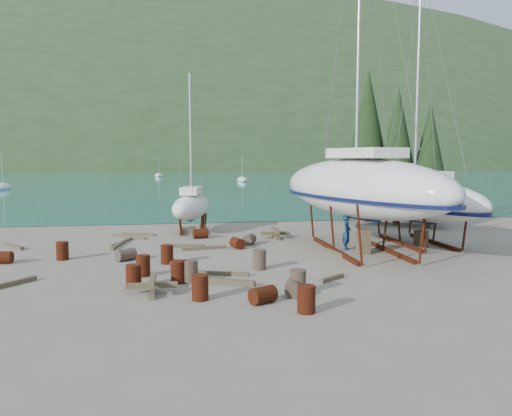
{
  "coord_description": "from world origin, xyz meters",
  "views": [
    {
      "loc": [
        -3.34,
        -22.34,
        4.9
      ],
      "look_at": [
        0.68,
        3.0,
        2.32
      ],
      "focal_mm": 35.0,
      "sensor_mm": 36.0,
      "label": 1
    }
  ],
  "objects": [
    {
      "name": "timber_16",
      "position": [
        -1.9,
        -3.25,
        0.11
      ],
      "size": [
        2.96,
        1.61,
        0.23
      ],
      "primitive_type": "cube",
      "rotation": [
        0.0,
        0.0,
        1.11
      ],
      "color": "brown",
      "rests_on": "ground"
    },
    {
      "name": "ground",
      "position": [
        0.0,
        0.0,
        0.0
      ],
      "size": [
        600.0,
        600.0,
        0.0
      ],
      "primitive_type": "plane",
      "color": "#676252",
      "rests_on": "ground"
    },
    {
      "name": "drum_3",
      "position": [
        -2.61,
        -5.4,
        0.44
      ],
      "size": [
        0.58,
        0.58,
        0.88
      ],
      "primitive_type": "cylinder",
      "color": "#4E190D",
      "rests_on": "ground"
    },
    {
      "name": "timber_pile_aft",
      "position": [
        2.57,
        7.3,
        0.3
      ],
      "size": [
        1.8,
        1.8,
        0.6
      ],
      "color": "brown",
      "rests_on": "ground"
    },
    {
      "name": "far_house_center",
      "position": [
        -20.0,
        190.0,
        2.92
      ],
      "size": [
        6.6,
        5.6,
        5.6
      ],
      "color": "beige",
      "rests_on": "ground"
    },
    {
      "name": "far_house_right",
      "position": [
        30.0,
        190.0,
        2.92
      ],
      "size": [
        6.6,
        5.6,
        5.6
      ],
      "color": "beige",
      "rests_on": "ground"
    },
    {
      "name": "drum_11",
      "position": [
        0.66,
        5.31,
        0.29
      ],
      "size": [
        0.92,
        1.05,
        0.58
      ],
      "primitive_type": "cylinder",
      "rotation": [
        1.57,
        0.0,
        2.66
      ],
      "color": "#2D2823",
      "rests_on": "ground"
    },
    {
      "name": "drum_16",
      "position": [
        -2.87,
        -2.87,
        0.44
      ],
      "size": [
        0.58,
        0.58,
        0.88
      ],
      "primitive_type": "cylinder",
      "color": "#2D2823",
      "rests_on": "ground"
    },
    {
      "name": "drum_12",
      "position": [
        -0.53,
        -6.12,
        0.29
      ],
      "size": [
        1.05,
        0.95,
        0.58
      ],
      "primitive_type": "cylinder",
      "rotation": [
        1.57,
        0.0,
        2.11
      ],
      "color": "#4E190D",
      "rests_on": "ground"
    },
    {
      "name": "timber_2",
      "position": [
        -12.24,
        6.27,
        0.09
      ],
      "size": [
        1.56,
        1.78,
        0.19
      ],
      "primitive_type": "cube",
      "rotation": [
        0.0,
        0.0,
        0.71
      ],
      "color": "brown",
      "rests_on": "ground"
    },
    {
      "name": "timber_15",
      "position": [
        -6.53,
        6.86,
        0.07
      ],
      "size": [
        1.0,
        2.67,
        0.15
      ],
      "primitive_type": "cube",
      "rotation": [
        0.0,
        0.0,
        2.83
      ],
      "color": "brown",
      "rests_on": "ground"
    },
    {
      "name": "timber_7",
      "position": [
        2.76,
        -3.43,
        0.09
      ],
      "size": [
        1.27,
        1.01,
        0.17
      ],
      "primitive_type": "cube",
      "rotation": [
        0.0,
        0.0,
        2.21
      ],
      "color": "brown",
      "rests_on": "ground"
    },
    {
      "name": "drum_17",
      "position": [
        0.92,
        -5.17,
        0.44
      ],
      "size": [
        0.58,
        0.58,
        0.88
      ],
      "primitive_type": "cylinder",
      "color": "#2D2823",
      "rests_on": "ground"
    },
    {
      "name": "timber_10",
      "position": [
        -1.97,
        4.17,
        0.08
      ],
      "size": [
        2.41,
        0.63,
        0.16
      ],
      "primitive_type": "cube",
      "rotation": [
        0.0,
        0.0,
        1.77
      ],
      "color": "brown",
      "rests_on": "ground"
    },
    {
      "name": "drum_4",
      "position": [
        -1.96,
        7.99,
        0.29
      ],
      "size": [
        0.95,
        0.69,
        0.58
      ],
      "primitive_type": "cylinder",
      "rotation": [
        1.57,
        0.0,
        1.7
      ],
      "color": "#4E190D",
      "rests_on": "ground"
    },
    {
      "name": "drum_13",
      "position": [
        -3.35,
        -2.85,
        0.44
      ],
      "size": [
        0.58,
        0.58,
        0.88
      ],
      "primitive_type": "cylinder",
      "color": "#4E190D",
      "rests_on": "ground"
    },
    {
      "name": "worker",
      "position": [
        5.6,
        2.95,
        0.94
      ],
      "size": [
        0.75,
        0.82,
        1.87
      ],
      "primitive_type": "imported",
      "rotation": [
        0.0,
        0.0,
        1.0
      ],
      "color": "navy",
      "rests_on": "ground"
    },
    {
      "name": "timber_5",
      "position": [
        -1.82,
        -1.78,
        0.08
      ],
      "size": [
        2.77,
        1.11,
        0.16
      ],
      "primitive_type": "cube",
      "rotation": [
        0.0,
        0.0,
        1.23
      ],
      "color": "brown",
      "rests_on": "ground"
    },
    {
      "name": "timber_1",
      "position": [
        4.52,
        1.73,
        0.1
      ],
      "size": [
        0.57,
        1.8,
        0.19
      ],
      "primitive_type": "cube",
      "rotation": [
        0.0,
        0.0,
        0.22
      ],
      "color": "brown",
      "rests_on": "ground"
    },
    {
      "name": "timber_8",
      "position": [
        -2.84,
        4.87,
        0.09
      ],
      "size": [
        2.05,
        0.49,
        0.19
      ],
      "primitive_type": "cube",
      "rotation": [
        0.0,
        0.0,
        1.42
      ],
      "color": "brown",
      "rests_on": "ground"
    },
    {
      "name": "far_house_left",
      "position": [
        -60.0,
        190.0,
        2.92
      ],
      "size": [
        6.6,
        5.6,
        5.6
      ],
      "color": "beige",
      "rests_on": "ground"
    },
    {
      "name": "moored_boat_mid",
      "position": [
        10.0,
        80.0,
        0.39
      ],
      "size": [
        2.0,
        5.0,
        6.05
      ],
      "color": "silver",
      "rests_on": "ground"
    },
    {
      "name": "timber_3",
      "position": [
        -3.13,
        -0.8,
        0.07
      ],
      "size": [
        1.21,
        2.94,
        0.15
      ],
      "primitive_type": "cube",
      "rotation": [
        0.0,
        0.0,
        0.36
      ],
      "color": "brown",
      "rests_on": "ground"
    },
    {
      "name": "timber_14",
      "position": [
        -9.89,
        -2.57,
        0.09
      ],
      "size": [
        1.86,
        2.28,
        0.18
      ],
      "primitive_type": "cube",
      "rotation": [
        0.0,
        0.0,
        2.47
      ],
      "color": "brown",
      "rests_on": "ground"
    },
    {
      "name": "cypress_far_right",
      "position": [
        15.5,
        13.0,
        5.21
      ],
      "size": [
        3.24,
        3.24,
        9.0
      ],
      "color": "black",
      "rests_on": "ground"
    },
    {
      "name": "moored_boat_far",
      "position": [
        -8.0,
        110.0,
        0.39
      ],
      "size": [
        2.0,
        5.0,
        6.05
      ],
      "color": "silver",
      "rests_on": "ground"
    },
    {
      "name": "timber_9",
      "position": [
        -5.79,
        9.74,
        0.08
      ],
      "size": [
        2.15,
        1.01,
        0.15
      ],
      "primitive_type": "cube",
      "rotation": [
        0.0,
        0.0,
        1.18
      ],
      "color": "brown",
      "rests_on": "ground"
    },
    {
      "name": "drum_2",
      "position": [
        -11.44,
        2.05,
        0.29
      ],
      "size": [
        0.93,
        0.65,
        0.58
      ],
      "primitive_type": "cylinder",
      "rotation": [
        1.57,
        0.0,
        1.48
      ],
      "color": "#4E190D",
      "rests_on": "ground"
    },
    {
      "name": "timber_0",
      "position": [
        -6.33,
        8.84,
        0.07
      ],
      "size": [
        2.26,
        1.88,
        0.14
      ],
      "primitive_type": "cube",
      "rotation": [
        0.0,
        0.0,
        0.89
      ],
      "color": "brown",
      "rests_on": "ground"
    },
    {
      "name": "drum_6",
      "position": [
        -0.15,
        4.24,
        0.29
      ],
      "size": [
        0.82,
        1.01,
        0.58
      ],
      "primitive_type": "cylinder",
      "rotation": [
        1.57,
        0.0,
        0.31
      ],
      "color": "#4E190D",
      "rests_on": "ground"
    },
    {
      "name": "cypress_mid_right",
      "position": [
        14.0,
        10.0,
        4.92
      ],
      "size": [
        3.06,
        3.06,
        8.5
      ],
      "color": "black",
      "rests_on": "ground"
    },
    {
      "name": "drum_0",
      "position": [
        -5.02,
        -3.34,
        0.44
      ],
      "size": [
        0.58,
        0.58,
        0.88
      ],
      "primitive_type": "cylinder",
      "color": "#4E190D",
      "rests_on": "ground"
    },
    {
      "name": "drum_14",
      "position": [
        -3.85,
        0.84,
        0.44
      ],
      "size": [
        0.58,
        0.58,
        0.88
      ],
      "primitive_type": "cylinder",
      "color": "#4E190D",
      "rests_on": "ground"
    },
    {
      "name": "cypress_back_left",
      "position": [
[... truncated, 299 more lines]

